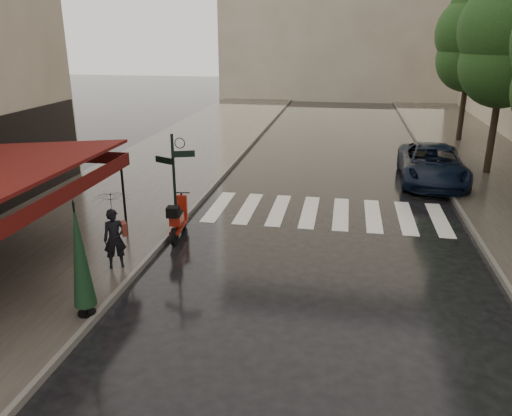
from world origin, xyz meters
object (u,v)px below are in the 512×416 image
(scooter, at_px, (178,220))
(parked_car, at_px, (432,164))
(pedestrian_with_umbrella, at_px, (112,208))
(parasol_back, at_px, (80,256))

(scooter, distance_m, parked_car, 11.02)
(pedestrian_with_umbrella, bearing_deg, scooter, 40.47)
(parked_car, bearing_deg, pedestrian_with_umbrella, -130.56)
(pedestrian_with_umbrella, xyz_separation_m, parasol_back, (0.35, -2.23, -0.25))
(scooter, bearing_deg, parked_car, 35.94)
(pedestrian_with_umbrella, relative_size, parked_car, 0.45)
(pedestrian_with_umbrella, xyz_separation_m, parked_car, (9.00, 9.79, -0.96))
(parked_car, height_order, parasol_back, parasol_back)
(pedestrian_with_umbrella, distance_m, scooter, 2.80)
(parasol_back, bearing_deg, parked_car, 54.25)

